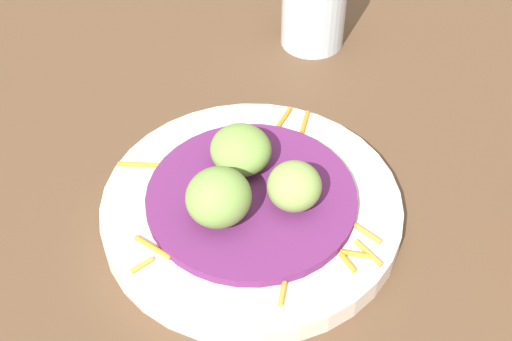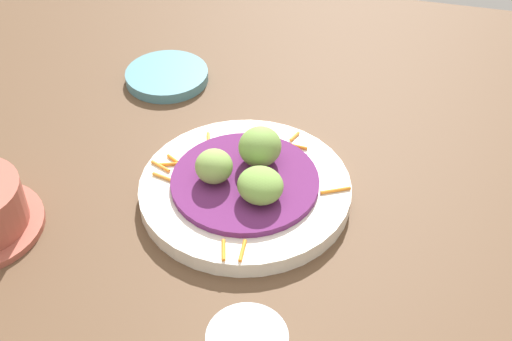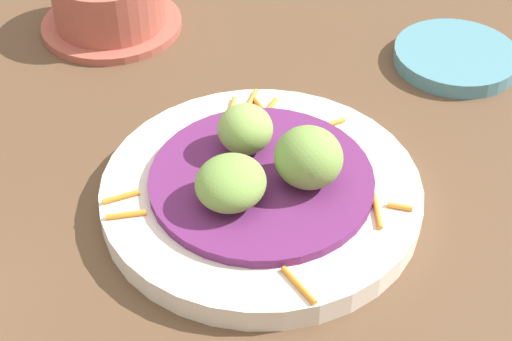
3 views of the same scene
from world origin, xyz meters
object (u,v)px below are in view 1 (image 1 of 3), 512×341
at_px(guac_scoop_left, 219,197).
at_px(guac_scoop_center, 294,186).
at_px(water_glass, 314,4).
at_px(guac_scoop_right, 241,150).
at_px(main_plate, 252,209).

xyz_separation_m(guac_scoop_left, guac_scoop_center, (-0.04, -0.04, -0.00)).
height_order(guac_scoop_center, water_glass, water_glass).
bearing_deg(guac_scoop_left, water_glass, -78.41).
xyz_separation_m(guac_scoop_left, guac_scoop_right, (0.01, -0.06, -0.01)).
relative_size(main_plate, guac_scoop_left, 4.81).
bearing_deg(guac_scoop_center, main_plate, 14.07).
relative_size(main_plate, water_glass, 2.66).
bearing_deg(guac_scoop_right, water_glass, -79.06).
xyz_separation_m(guac_scoop_right, water_glass, (0.04, -0.22, 0.00)).
bearing_deg(water_glass, guac_scoop_right, 100.94).
distance_m(guac_scoop_left, guac_scoop_right, 0.06).
height_order(guac_scoop_center, guac_scoop_right, guac_scoop_center).
bearing_deg(water_glass, guac_scoop_center, 112.78).
xyz_separation_m(guac_scoop_left, water_glass, (0.06, -0.28, -0.00)).
bearing_deg(main_plate, guac_scoop_left, 74.07).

